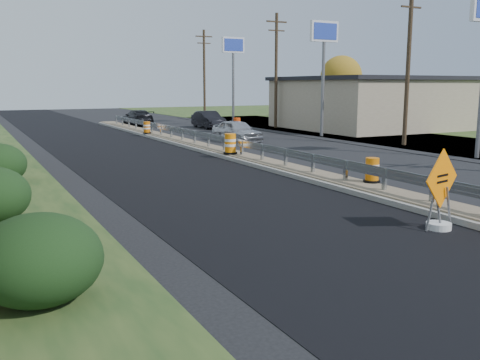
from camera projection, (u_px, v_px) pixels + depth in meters
name	position (u px, v px, depth m)	size (l,w,h in m)	color
ground	(345.00, 186.00, 19.05)	(140.00, 140.00, 0.00)	black
milled_overlay	(142.00, 160.00, 25.83)	(7.20, 120.00, 0.01)	black
median	(242.00, 157.00, 26.04)	(1.60, 55.00, 0.23)	gray
guardrail	(233.00, 143.00, 26.81)	(0.10, 46.15, 0.72)	silver
retail_building_near	(395.00, 102.00, 45.64)	(18.50, 12.50, 4.27)	tan
pylon_sign_mid	(324.00, 42.00, 36.66)	(2.20, 0.30, 7.90)	slate
pylon_sign_north	(233.00, 53.00, 48.92)	(2.20, 0.30, 7.90)	slate
utility_pole_smid	(408.00, 61.00, 31.25)	(1.90, 0.26, 9.40)	#473523
utility_pole_nmid	(276.00, 69.00, 44.39)	(1.90, 0.26, 9.40)	#473523
utility_pole_north	(204.00, 72.00, 57.52)	(1.90, 0.26, 9.40)	#473523
hedge_south	(39.00, 259.00, 8.71)	(2.09, 2.09, 1.52)	black
tree_far_yellow	(341.00, 77.00, 59.74)	(4.62, 4.62, 6.86)	#473523
caution_sign	(440.00, 209.00, 13.26)	(1.44, 0.62, 2.04)	white
barrel_median_near	(372.00, 171.00, 18.52)	(0.58, 0.58, 0.86)	black
barrel_median_mid	(230.00, 144.00, 26.19)	(0.68, 0.68, 1.00)	black
barrel_median_far	(147.00, 128.00, 37.46)	(0.57, 0.57, 0.83)	black
barrel_shoulder_mid	(237.00, 124.00, 42.78)	(0.68, 0.68, 1.00)	black
car_silver	(237.00, 131.00, 33.85)	(1.67, 4.14, 1.41)	#BDBDC2
car_dark_mid	(208.00, 120.00, 44.97)	(1.52, 4.35, 1.43)	black
car_dark_far	(137.00, 118.00, 47.97)	(1.96, 4.82, 1.40)	black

